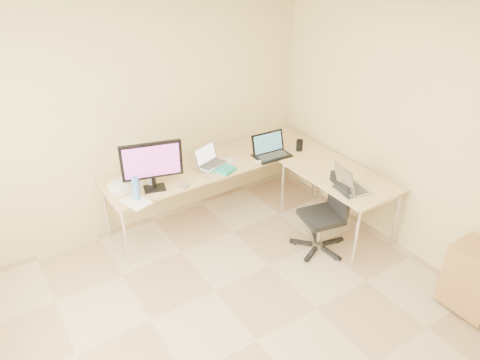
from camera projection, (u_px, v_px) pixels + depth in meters
floor at (257, 341)px, 3.85m from camera, size 4.50×4.50×0.00m
ceiling at (266, 29)px, 2.55m from camera, size 4.50×4.50×0.00m
wall_back at (139, 118)px, 4.83m from camera, size 4.50×0.00×4.50m
wall_right at (441, 147)px, 4.21m from camera, size 0.00×4.50×4.50m
desk_main at (218, 189)px, 5.35m from camera, size 2.65×0.70×0.73m
desk_return at (336, 202)px, 5.10m from camera, size 0.70×1.30×0.73m
monitor at (152, 166)px, 4.51m from camera, size 0.65×0.36×0.53m
book_stack at (223, 169)px, 4.98m from camera, size 0.27×0.31×0.04m
laptop_center at (211, 156)px, 4.95m from camera, size 0.40×0.36×0.22m
laptop_black at (272, 146)px, 5.22m from camera, size 0.45×0.34×0.27m
keyboard at (220, 166)px, 5.06m from camera, size 0.47×0.22×0.02m
mouse at (258, 162)px, 5.12m from camera, size 0.11×0.10×0.04m
mug at (152, 181)px, 4.68m from camera, size 0.13×0.13×0.10m
cd_stack at (184, 186)px, 4.67m from camera, size 0.13×0.13×0.03m
water_bottle at (136, 189)px, 4.40m from camera, size 0.09×0.09×0.25m
papers at (136, 202)px, 4.42m from camera, size 0.27×0.33×0.01m
white_box at (124, 185)px, 4.63m from camera, size 0.30×0.26×0.09m
desk_fan at (139, 174)px, 4.65m from camera, size 0.25×0.25×0.27m
black_cup at (300, 145)px, 5.39m from camera, size 0.09×0.09×0.14m
laptop_return at (354, 180)px, 4.55m from camera, size 0.42×0.35×0.25m
office_chair at (322, 210)px, 4.71m from camera, size 0.61×0.61×0.86m
cabinet at (475, 278)px, 4.01m from camera, size 0.37×0.46×0.63m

